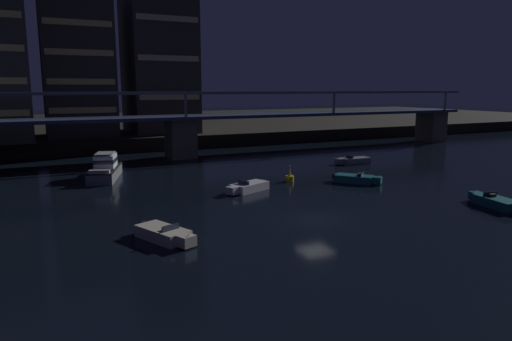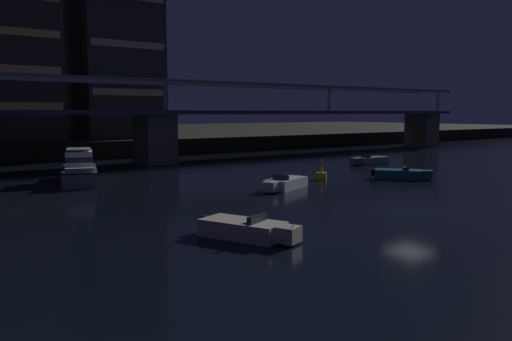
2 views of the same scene
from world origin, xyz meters
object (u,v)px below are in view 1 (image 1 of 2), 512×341
at_px(speedboat_mid_right, 248,187).
at_px(channel_buoy, 290,177).
at_px(speedboat_near_center, 353,161).
at_px(cabin_cruiser_near_left, 105,169).
at_px(river_bridge, 180,126).
at_px(tower_west_tall, 78,67).
at_px(speedboat_mid_center, 165,234).
at_px(speedboat_mid_left, 356,179).
at_px(tower_central, 158,41).
at_px(speedboat_near_right, 495,202).

distance_m(speedboat_mid_right, channel_buoy, 6.56).
height_order(speedboat_near_center, channel_buoy, channel_buoy).
xyz_separation_m(cabin_cruiser_near_left, speedboat_near_center, (31.02, -3.85, -0.64)).
relative_size(river_bridge, tower_west_tall, 4.63).
bearing_deg(speedboat_mid_center, speedboat_near_center, 33.23).
relative_size(cabin_cruiser_near_left, speedboat_mid_left, 2.03).
xyz_separation_m(speedboat_mid_left, channel_buoy, (-5.96, 3.68, 0.06)).
height_order(tower_central, speedboat_mid_right, tower_central).
distance_m(tower_central, channel_buoy, 44.03).
height_order(tower_west_tall, speedboat_near_center, tower_west_tall).
height_order(cabin_cruiser_near_left, speedboat_near_center, cabin_cruiser_near_left).
relative_size(tower_central, speedboat_mid_center, 6.30).
xyz_separation_m(tower_central, speedboat_mid_left, (9.68, -43.93, -17.52)).
relative_size(tower_west_tall, cabin_cruiser_near_left, 2.38).
xyz_separation_m(cabin_cruiser_near_left, speedboat_mid_right, (11.46, -12.95, -0.64)).
xyz_separation_m(river_bridge, tower_central, (1.78, 18.41, 13.35)).
bearing_deg(speedboat_near_right, channel_buoy, 121.21).
height_order(speedboat_mid_left, speedboat_mid_center, same).
height_order(speedboat_near_right, speedboat_mid_center, same).
xyz_separation_m(cabin_cruiser_near_left, speedboat_near_right, (27.77, -27.36, -0.64)).
height_order(tower_west_tall, speedboat_mid_center, tower_west_tall).
distance_m(speedboat_near_right, speedboat_mid_center, 27.56).
height_order(cabin_cruiser_near_left, speedboat_mid_center, cabin_cruiser_near_left).
bearing_deg(tower_central, speedboat_near_center, -62.90).
relative_size(speedboat_near_center, speedboat_near_right, 1.00).
distance_m(tower_central, speedboat_mid_right, 46.25).
bearing_deg(river_bridge, channel_buoy, -75.85).
bearing_deg(channel_buoy, speedboat_mid_left, -31.71).
bearing_deg(channel_buoy, speedboat_mid_center, -141.85).
bearing_deg(river_bridge, tower_central, 84.47).
distance_m(cabin_cruiser_near_left, speedboat_mid_right, 17.31).
bearing_deg(speedboat_mid_center, cabin_cruiser_near_left, 91.01).
distance_m(speedboat_mid_left, speedboat_mid_center, 25.04).
relative_size(cabin_cruiser_near_left, speedboat_near_right, 1.79).
distance_m(speedboat_near_center, speedboat_mid_left, 12.75).
relative_size(speedboat_mid_right, channel_buoy, 2.86).
xyz_separation_m(speedboat_near_right, speedboat_mid_right, (-16.31, 14.40, 0.00)).
bearing_deg(tower_central, speedboat_near_right, -76.27).
height_order(river_bridge, speedboat_near_center, river_bridge).
bearing_deg(river_bridge, speedboat_near_center, -38.72).
distance_m(speedboat_mid_left, channel_buoy, 7.01).
bearing_deg(speedboat_mid_center, tower_central, 76.00).
bearing_deg(cabin_cruiser_near_left, speedboat_near_right, -44.57).
distance_m(cabin_cruiser_near_left, speedboat_near_right, 38.98).
height_order(speedboat_near_center, speedboat_mid_left, same).
bearing_deg(tower_central, cabin_cruiser_near_left, -114.87).
relative_size(tower_west_tall, speedboat_mid_right, 4.42).
bearing_deg(river_bridge, speedboat_mid_right, -91.32).
distance_m(cabin_cruiser_near_left, speedboat_near_center, 31.26).
xyz_separation_m(speedboat_near_center, speedboat_mid_center, (-30.60, -20.04, 0.00)).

